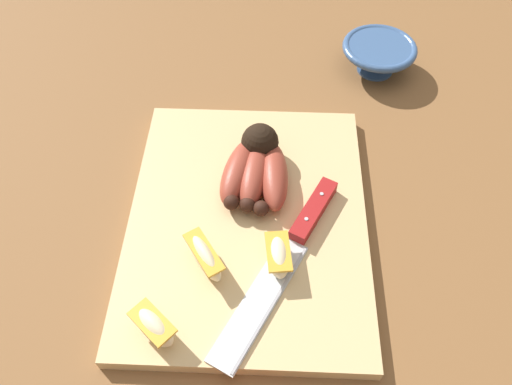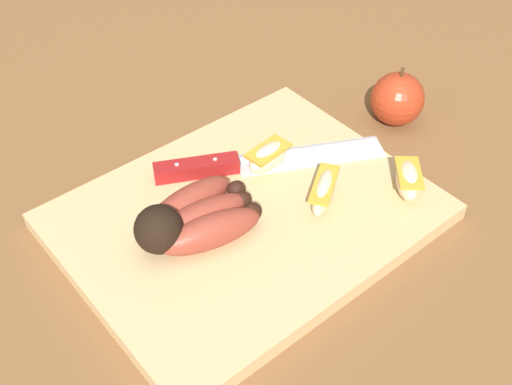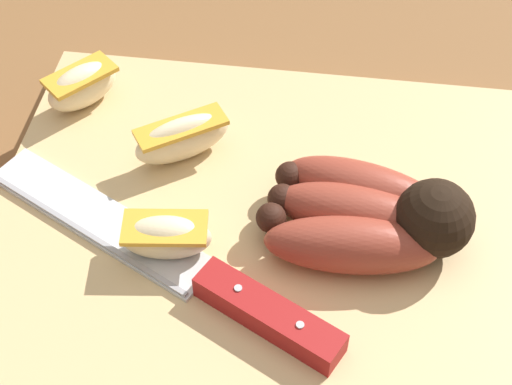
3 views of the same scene
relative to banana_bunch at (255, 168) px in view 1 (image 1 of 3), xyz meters
The scene contains 8 objects.
ground_plane 0.08m from the banana_bunch, 160.86° to the left, with size 6.00×6.00×0.00m, color brown.
cutting_board 0.08m from the banana_bunch, behind, with size 0.39×0.31×0.02m, color tan.
banana_bunch is the anchor object (origin of this frame).
chefs_knife 0.12m from the banana_bunch, 151.40° to the right, with size 0.26×0.15×0.02m.
apple_wedge_near 0.15m from the banana_bunch, 158.45° to the left, with size 0.07×0.06×0.04m.
apple_wedge_middle 0.14m from the banana_bunch, 165.96° to the right, with size 0.06×0.03×0.03m.
apple_wedge_far 0.25m from the banana_bunch, 155.91° to the left, with size 0.06×0.06×0.03m.
ceramic_bowl 0.32m from the banana_bunch, 36.64° to the right, with size 0.12×0.12×0.05m.
Camera 1 is at (-0.37, -0.04, 0.56)m, focal length 35.26 mm.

